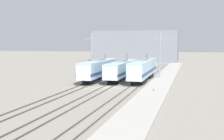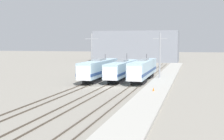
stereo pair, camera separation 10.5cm
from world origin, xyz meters
name	(u,v)px [view 1 (the left image)]	position (x,y,z in m)	size (l,w,h in m)	color
ground_plane	(108,87)	(0.00, 0.00, 0.00)	(400.00, 400.00, 0.00)	gray
rail_pair_far_left	(83,86)	(-4.24, 0.00, 0.07)	(1.51, 120.00, 0.15)	#4C4238
rail_pair_center	(108,87)	(0.00, 0.00, 0.07)	(1.51, 120.00, 0.15)	#4C4238
rail_pair_far_right	(133,88)	(4.24, 0.00, 0.07)	(1.51, 120.00, 0.15)	#4C4238
locomotive_far_left	(99,69)	(-4.24, 8.89, 2.16)	(2.79, 18.95, 4.97)	#232326
locomotive_center	(122,70)	(0.00, 10.56, 2.03)	(2.79, 19.58, 5.10)	#232326
locomotive_far_right	(143,69)	(4.24, 10.19, 2.18)	(2.79, 19.81, 4.98)	#232326
catenary_tower_left	(92,55)	(-6.97, 12.81, 4.85)	(2.83, 0.33, 9.24)	gray
catenary_tower_right	(160,55)	(7.20, 12.81, 4.85)	(2.83, 0.33, 9.24)	gray
platform	(158,88)	(8.23, 0.00, 0.19)	(4.00, 120.00, 0.38)	#A8A59E
traffic_cone	(154,89)	(8.14, -4.75, 0.64)	(0.29, 0.29, 0.52)	orange
depot_building	(137,46)	(-7.73, 71.51, 5.88)	(31.90, 14.02, 11.76)	gray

